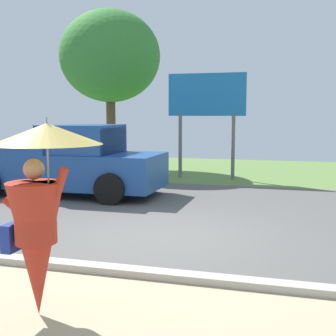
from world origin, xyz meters
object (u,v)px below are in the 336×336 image
at_px(pickup_truck, 67,162).
at_px(roadside_billboard, 207,102).
at_px(tree_center_back, 110,57).
at_px(monk_pedestrian, 39,210).

bearing_deg(pickup_truck, roadside_billboard, 51.37).
distance_m(pickup_truck, roadside_billboard, 5.28).
height_order(pickup_truck, tree_center_back, tree_center_back).
xyz_separation_m(monk_pedestrian, pickup_truck, (-3.32, 6.78, -0.29)).
bearing_deg(monk_pedestrian, pickup_truck, 124.15).
relative_size(monk_pedestrian, roadside_billboard, 0.61).
xyz_separation_m(pickup_truck, tree_center_back, (-1.09, 5.67, 3.50)).
height_order(monk_pedestrian, roadside_billboard, roadside_billboard).
height_order(monk_pedestrian, pickup_truck, monk_pedestrian).
relative_size(pickup_truck, tree_center_back, 0.84).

